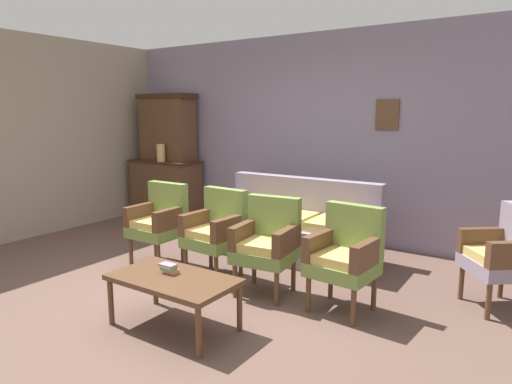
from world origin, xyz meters
TOP-DOWN VIEW (x-y plane):
  - ground_plane at (0.00, 0.00)m, footprint 7.68×7.68m
  - wall_back_with_decor at (0.00, 2.63)m, footprint 6.40×0.09m
  - side_cabinet at (-2.51, 2.25)m, footprint 1.16×0.55m
  - cabinet_upper_hutch at (-2.51, 2.33)m, footprint 0.99×0.38m
  - vase_on_cabinet at (-2.41, 2.07)m, footprint 0.13×0.13m
  - floral_couch at (0.13, 1.68)m, footprint 1.96×0.83m
  - armchair_near_cabinet at (-0.97, 0.60)m, footprint 0.53×0.50m
  - armchair_row_middle at (-0.20, 0.65)m, footprint 0.55×0.52m
  - armchair_by_doorway at (0.49, 0.56)m, footprint 0.57×0.55m
  - armchair_near_couch_end at (1.24, 0.61)m, footprint 0.56×0.53m
  - wingback_chair_by_fireplace at (2.35, 1.39)m, footprint 0.71×0.71m
  - coffee_table at (0.26, -0.45)m, footprint 1.00×0.56m
  - book_stack_on_table at (0.18, -0.41)m, footprint 0.14×0.10m

SIDE VIEW (x-z plane):
  - ground_plane at x=0.00m, z-range 0.00..0.00m
  - floral_couch at x=0.13m, z-range -0.12..0.78m
  - coffee_table at x=0.26m, z-range 0.17..0.59m
  - book_stack_on_table at x=0.18m, z-range 0.42..0.50m
  - side_cabinet at x=-2.51m, z-range 0.00..0.93m
  - armchair_near_cabinet at x=-0.97m, z-range 0.05..0.95m
  - armchair_row_middle at x=-0.20m, z-range 0.05..0.95m
  - armchair_by_doorway at x=0.49m, z-range 0.05..0.95m
  - armchair_near_couch_end at x=1.24m, z-range 0.05..0.95m
  - wingback_chair_by_fireplace at x=2.35m, z-range 0.05..0.95m
  - vase_on_cabinet at x=-2.41m, z-range 0.93..1.20m
  - wall_back_with_decor at x=0.00m, z-range 0.00..2.70m
  - cabinet_upper_hutch at x=-2.51m, z-range 0.94..1.97m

